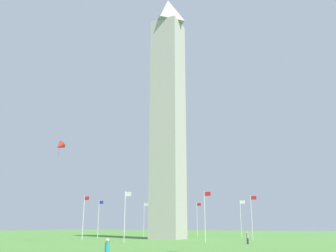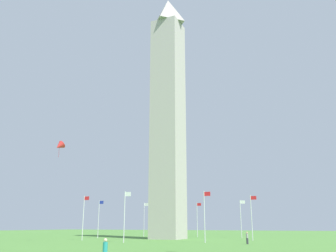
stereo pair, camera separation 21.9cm
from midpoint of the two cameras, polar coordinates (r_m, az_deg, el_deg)
ground_plane at (r=73.23m, az=-0.09°, el=-17.13°), size 260.00×260.00×0.00m
obelisk_monument at (r=76.86m, az=-0.08°, el=2.62°), size 5.72×5.72×51.99m
flagpole_n at (r=68.06m, az=12.77°, el=-13.35°), size 1.12×0.14×7.71m
flagpole_ne at (r=80.25m, az=11.15°, el=-13.66°), size 1.12×0.14×7.71m
flagpole_e at (r=88.13m, az=4.47°, el=-14.00°), size 1.12×0.14×7.71m
flagpole_se at (r=88.50m, az=-3.80°, el=-14.01°), size 1.12×0.14×7.71m
flagpole_s at (r=81.25m, az=-10.77°, el=-13.69°), size 1.12×0.14×7.71m
flagpole_sw at (r=69.23m, az=-13.04°, el=-13.36°), size 1.12×0.14×7.71m
flagpole_w at (r=58.89m, az=-6.79°, el=-13.39°), size 1.12×0.14×7.71m
flagpole_nw at (r=58.32m, az=5.65°, el=-13.41°), size 1.12×0.14×7.71m
person_gray_shirt at (r=55.15m, az=12.12°, el=-16.62°), size 0.32×0.32×1.65m
person_teal_shirt at (r=26.33m, az=-9.67°, el=-18.64°), size 0.32×0.32×1.70m
kite_red_delta at (r=62.83m, az=-16.56°, el=-2.99°), size 1.84×2.11×2.77m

